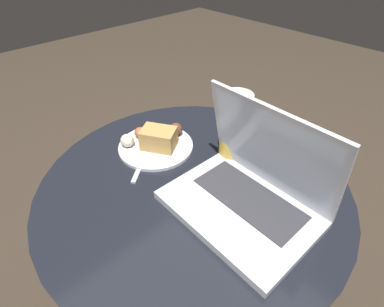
% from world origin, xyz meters
% --- Properties ---
extents(ground_plane, '(6.00, 6.00, 0.00)m').
position_xyz_m(ground_plane, '(0.00, 0.00, 0.00)').
color(ground_plane, '#382D23').
extents(table, '(0.74, 0.74, 0.54)m').
position_xyz_m(table, '(0.00, 0.00, 0.38)').
color(table, '#9E9EA3').
rests_on(table, ground_plane).
extents(laptop, '(0.32, 0.23, 0.23)m').
position_xyz_m(laptop, '(0.13, 0.04, 0.58)').
color(laptop, silver).
rests_on(laptop, table).
extents(beer_glass, '(0.07, 0.07, 0.18)m').
position_xyz_m(beer_glass, '(-0.00, 0.14, 0.63)').
color(beer_glass, gold).
rests_on(beer_glass, table).
extents(snack_plate, '(0.20, 0.20, 0.06)m').
position_xyz_m(snack_plate, '(-0.17, 0.02, 0.56)').
color(snack_plate, silver).
rests_on(snack_plate, table).
extents(fork, '(0.13, 0.16, 0.00)m').
position_xyz_m(fork, '(-0.16, -0.03, 0.54)').
color(fork, '#B2B2B7').
rests_on(fork, table).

